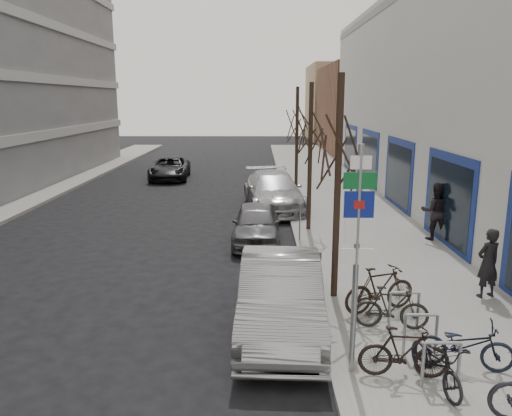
{
  "coord_description": "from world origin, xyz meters",
  "views": [
    {
      "loc": [
        0.74,
        -8.13,
        4.91
      ],
      "look_at": [
        0.66,
        5.17,
        2.0
      ],
      "focal_mm": 35.0,
      "sensor_mm": 36.0,
      "label": 1
    }
  ],
  "objects_px": {
    "bike_mid_inner": "(392,307)",
    "parked_car_back": "(273,191)",
    "bike_far_inner": "(380,289)",
    "pedestrian_near": "(488,263)",
    "highway_sign_pole": "(357,247)",
    "pedestrian_far": "(435,211)",
    "meter_mid": "(300,218)",
    "bike_rack": "(421,329)",
    "bike_mid_curb": "(464,341)",
    "tree_near": "(339,135)",
    "bike_near_left": "(437,359)",
    "parked_car_mid": "(256,223)",
    "tree_mid": "(311,122)",
    "parked_car_front": "(280,295)",
    "tree_far": "(297,116)",
    "meter_front": "(319,273)",
    "meter_back": "(290,190)",
    "lane_car": "(170,168)",
    "bike_near_right": "(404,352)"
  },
  "relations": [
    {
      "from": "bike_mid_inner",
      "to": "parked_car_back",
      "type": "relative_size",
      "value": 0.27
    },
    {
      "from": "bike_far_inner",
      "to": "pedestrian_near",
      "type": "distance_m",
      "value": 2.98
    },
    {
      "from": "highway_sign_pole",
      "to": "parked_car_back",
      "type": "xyz_separation_m",
      "value": [
        -1.0,
        14.03,
        -1.62
      ]
    },
    {
      "from": "pedestrian_near",
      "to": "pedestrian_far",
      "type": "relative_size",
      "value": 0.86
    },
    {
      "from": "meter_mid",
      "to": "bike_rack",
      "type": "bearing_deg",
      "value": -78.2
    },
    {
      "from": "bike_mid_curb",
      "to": "bike_mid_inner",
      "type": "distance_m",
      "value": 1.82
    },
    {
      "from": "tree_near",
      "to": "bike_near_left",
      "type": "bearing_deg",
      "value": -74.12
    },
    {
      "from": "tree_near",
      "to": "parked_car_mid",
      "type": "distance_m",
      "value": 6.5
    },
    {
      "from": "bike_mid_inner",
      "to": "tree_mid",
      "type": "bearing_deg",
      "value": 13.9
    },
    {
      "from": "parked_car_front",
      "to": "tree_far",
      "type": "bearing_deg",
      "value": 86.53
    },
    {
      "from": "tree_far",
      "to": "parked_car_back",
      "type": "relative_size",
      "value": 0.95
    },
    {
      "from": "bike_far_inner",
      "to": "parked_car_back",
      "type": "height_order",
      "value": "parked_car_back"
    },
    {
      "from": "bike_mid_curb",
      "to": "parked_car_mid",
      "type": "relative_size",
      "value": 0.43
    },
    {
      "from": "bike_rack",
      "to": "meter_front",
      "type": "xyz_separation_m",
      "value": [
        -1.65,
        2.4,
        0.26
      ]
    },
    {
      "from": "meter_back",
      "to": "parked_car_front",
      "type": "height_order",
      "value": "parked_car_front"
    },
    {
      "from": "meter_front",
      "to": "tree_far",
      "type": "bearing_deg",
      "value": 88.09
    },
    {
      "from": "bike_mid_inner",
      "to": "parked_car_mid",
      "type": "height_order",
      "value": "parked_car_mid"
    },
    {
      "from": "pedestrian_near",
      "to": "pedestrian_far",
      "type": "bearing_deg",
      "value": -114.68
    },
    {
      "from": "bike_near_left",
      "to": "pedestrian_near",
      "type": "relative_size",
      "value": 0.92
    },
    {
      "from": "bike_rack",
      "to": "parked_car_front",
      "type": "xyz_separation_m",
      "value": [
        -2.6,
        1.3,
        0.15
      ]
    },
    {
      "from": "parked_car_back",
      "to": "pedestrian_near",
      "type": "distance_m",
      "value": 11.65
    },
    {
      "from": "meter_front",
      "to": "meter_back",
      "type": "distance_m",
      "value": 11.0
    },
    {
      "from": "pedestrian_far",
      "to": "meter_mid",
      "type": "bearing_deg",
      "value": 10.15
    },
    {
      "from": "parked_car_mid",
      "to": "bike_rack",
      "type": "bearing_deg",
      "value": -67.97
    },
    {
      "from": "parked_car_back",
      "to": "pedestrian_near",
      "type": "bearing_deg",
      "value": -71.7
    },
    {
      "from": "bike_mid_curb",
      "to": "bike_mid_inner",
      "type": "height_order",
      "value": "bike_mid_curb"
    },
    {
      "from": "bike_mid_curb",
      "to": "lane_car",
      "type": "xyz_separation_m",
      "value": [
        -9.25,
        22.71,
        0.01
      ]
    },
    {
      "from": "parked_car_back",
      "to": "tree_mid",
      "type": "bearing_deg",
      "value": -80.02
    },
    {
      "from": "bike_rack",
      "to": "lane_car",
      "type": "height_order",
      "value": "lane_car"
    },
    {
      "from": "tree_far",
      "to": "parked_car_front",
      "type": "height_order",
      "value": "tree_far"
    },
    {
      "from": "meter_front",
      "to": "meter_back",
      "type": "relative_size",
      "value": 1.0
    },
    {
      "from": "parked_car_front",
      "to": "highway_sign_pole",
      "type": "bearing_deg",
      "value": -55.94
    },
    {
      "from": "parked_car_back",
      "to": "tree_near",
      "type": "bearing_deg",
      "value": -90.14
    },
    {
      "from": "bike_rack",
      "to": "meter_back",
      "type": "relative_size",
      "value": 1.78
    },
    {
      "from": "bike_near_left",
      "to": "pedestrian_near",
      "type": "distance_m",
      "value": 4.71
    },
    {
      "from": "meter_front",
      "to": "meter_back",
      "type": "xyz_separation_m",
      "value": [
        0.0,
        11.0,
        0.0
      ]
    },
    {
      "from": "meter_mid",
      "to": "meter_back",
      "type": "distance_m",
      "value": 5.5
    },
    {
      "from": "highway_sign_pole",
      "to": "lane_car",
      "type": "distance_m",
      "value": 23.99
    },
    {
      "from": "meter_mid",
      "to": "parked_car_mid",
      "type": "relative_size",
      "value": 0.32
    },
    {
      "from": "tree_far",
      "to": "bike_mid_curb",
      "type": "xyz_separation_m",
      "value": [
        1.82,
        -16.41,
        -3.43
      ]
    },
    {
      "from": "bike_rack",
      "to": "meter_mid",
      "type": "distance_m",
      "value": 8.07
    },
    {
      "from": "pedestrian_far",
      "to": "bike_near_right",
      "type": "bearing_deg",
      "value": 77.12
    },
    {
      "from": "parked_car_mid",
      "to": "lane_car",
      "type": "xyz_separation_m",
      "value": [
        -5.48,
        14.13,
        0.0
      ]
    },
    {
      "from": "highway_sign_pole",
      "to": "parked_car_mid",
      "type": "xyz_separation_m",
      "value": [
        -1.75,
        8.68,
        -1.77
      ]
    },
    {
      "from": "bike_rack",
      "to": "bike_near_left",
      "type": "bearing_deg",
      "value": -93.74
    },
    {
      "from": "bike_near_right",
      "to": "parked_car_mid",
      "type": "xyz_separation_m",
      "value": [
        -2.6,
        8.88,
        0.05
      ]
    },
    {
      "from": "tree_mid",
      "to": "meter_back",
      "type": "bearing_deg",
      "value": 96.42
    },
    {
      "from": "tree_near",
      "to": "parked_car_mid",
      "type": "bearing_deg",
      "value": 110.63
    },
    {
      "from": "parked_car_mid",
      "to": "parked_car_back",
      "type": "height_order",
      "value": "parked_car_back"
    },
    {
      "from": "meter_mid",
      "to": "pedestrian_near",
      "type": "bearing_deg",
      "value": -50.48
    }
  ]
}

